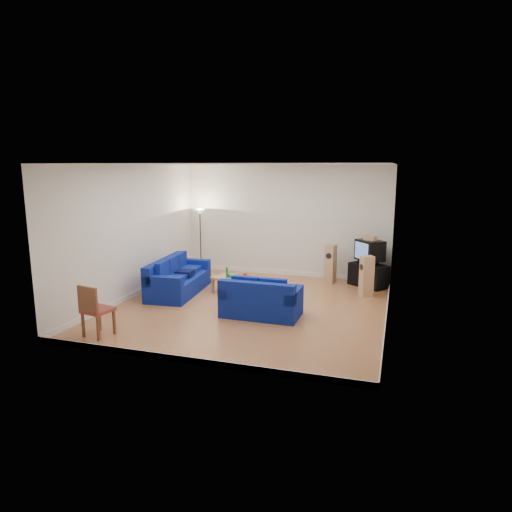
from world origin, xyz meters
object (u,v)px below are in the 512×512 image
(coffee_table, at_px, (235,280))
(television, at_px, (370,250))
(sofa_three_seat, at_px, (177,280))
(sofa_loveseat, at_px, (261,302))
(tv_stand, at_px, (369,275))

(coffee_table, xyz_separation_m, television, (3.13, 1.82, 0.62))
(sofa_three_seat, bearing_deg, coffee_table, 96.24)
(sofa_loveseat, bearing_deg, coffee_table, 128.59)
(tv_stand, bearing_deg, coffee_table, -114.17)
(coffee_table, bearing_deg, tv_stand, 30.11)
(sofa_loveseat, height_order, tv_stand, sofa_loveseat)
(tv_stand, relative_size, television, 1.14)
(television, bearing_deg, sofa_three_seat, -104.26)
(coffee_table, height_order, tv_stand, tv_stand)
(tv_stand, bearing_deg, sofa_three_seat, -119.50)
(tv_stand, bearing_deg, sofa_loveseat, -86.22)
(sofa_loveseat, relative_size, coffee_table, 1.30)
(sofa_three_seat, xyz_separation_m, tv_stand, (4.58, 2.11, -0.02))
(sofa_three_seat, height_order, sofa_loveseat, sofa_three_seat)
(sofa_loveseat, bearing_deg, tv_stand, 58.63)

